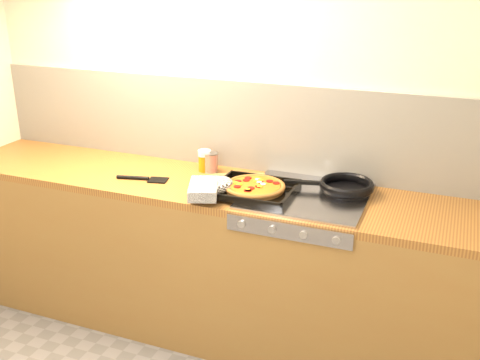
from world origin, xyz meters
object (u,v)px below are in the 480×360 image
at_px(pizza_on_tray, 241,187).
at_px(frying_pan, 345,186).
at_px(juice_glass, 205,161).
at_px(tomato_can, 211,162).

distance_m(pizza_on_tray, frying_pan, 0.53).
bearing_deg(pizza_on_tray, juice_glass, 141.02).
distance_m(frying_pan, juice_glass, 0.81).
xyz_separation_m(tomato_can, juice_glass, (-0.04, -0.00, 0.01)).
height_order(frying_pan, tomato_can, tomato_can).
bearing_deg(frying_pan, pizza_on_tray, -155.95).
relative_size(pizza_on_tray, juice_glass, 4.27).
bearing_deg(tomato_can, frying_pan, -3.50).
xyz_separation_m(frying_pan, tomato_can, (-0.77, 0.05, 0.02)).
bearing_deg(pizza_on_tray, tomato_can, 137.39).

